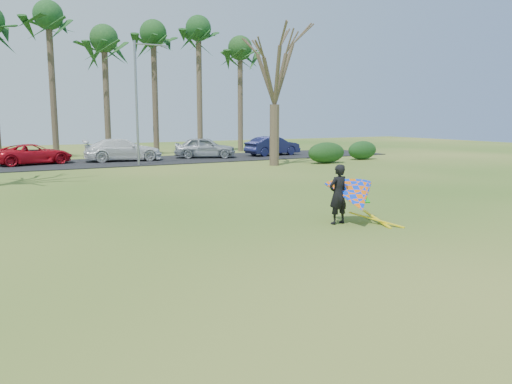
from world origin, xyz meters
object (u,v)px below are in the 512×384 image
car_3 (123,150)px  bare_tree_right (275,64)px  car_5 (273,146)px  streetlight (139,97)px  car_2 (34,154)px  car_4 (205,147)px  kite_flyer (353,196)px

car_3 → bare_tree_right: bearing=-125.3°
car_5 → bare_tree_right: bearing=143.0°
streetlight → car_2: streetlight is taller
streetlight → car_2: (-6.18, 3.76, -3.73)m
car_4 → car_5: car_4 is taller
car_4 → kite_flyer: size_ratio=1.94×
streetlight → car_5: 12.58m
car_2 → kite_flyer: (6.96, -24.50, 0.12)m
bare_tree_right → car_5: (3.86, 6.83, -5.74)m
streetlight → car_5: streetlight is taller
streetlight → kite_flyer: 21.06m
bare_tree_right → streetlight: bearing=153.0°
streetlight → car_3: size_ratio=1.47×
car_5 → car_2: bearing=79.5°
bare_tree_right → streetlight: 9.05m
car_3 → car_5: car_3 is taller
streetlight → car_3: (-0.31, 3.47, -3.61)m
bare_tree_right → kite_flyer: bare_tree_right is taller
bare_tree_right → streetlight: (-7.84, 4.00, -2.10)m
kite_flyer → car_3: bearing=92.6°
car_5 → kite_flyer: 25.97m
bare_tree_right → streetlight: bare_tree_right is taller
car_2 → car_5: size_ratio=1.05×
bare_tree_right → kite_flyer: 19.04m
bare_tree_right → car_2: bare_tree_right is taller
car_4 → kite_flyer: (-5.12, -23.98, 0.01)m
car_2 → kite_flyer: 25.47m
car_2 → car_4: bearing=-105.0°
car_2 → car_5: bearing=-105.6°
car_4 → car_2: bearing=111.2°
car_2 → car_3: bearing=-105.4°
car_4 → kite_flyer: bearing=-168.4°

